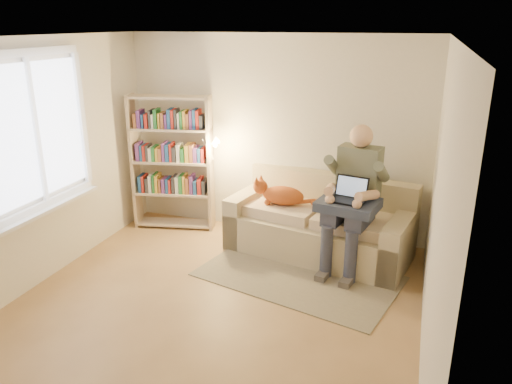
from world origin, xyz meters
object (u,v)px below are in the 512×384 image
(sofa, at_px, (320,226))
(person, at_px, (354,191))
(laptop, at_px, (356,196))
(bookshelf, at_px, (172,156))
(cat, at_px, (277,194))

(sofa, relative_size, person, 1.40)
(laptop, height_order, bookshelf, bookshelf)
(cat, distance_m, bookshelf, 1.57)
(sofa, height_order, person, person)
(sofa, xyz_separation_m, laptop, (0.46, -0.42, 0.59))
(person, distance_m, laptop, 0.18)
(person, relative_size, bookshelf, 0.90)
(sofa, distance_m, laptop, 0.86)
(bookshelf, bearing_deg, person, -21.07)
(sofa, xyz_separation_m, bookshelf, (-2.07, 0.15, 0.68))
(cat, bearing_deg, sofa, 14.74)
(person, height_order, laptop, person)
(sofa, bearing_deg, person, -19.86)
(cat, distance_m, laptop, 1.10)
(laptop, relative_size, bookshelf, 0.23)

